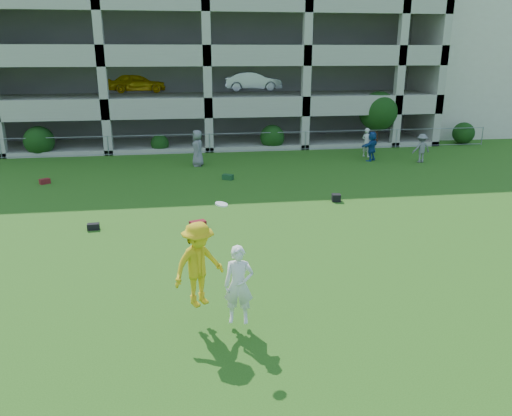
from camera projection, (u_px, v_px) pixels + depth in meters
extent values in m
plane|color=#235114|center=(256.00, 297.00, 12.60)|extent=(100.00, 100.00, 0.00)
cube|color=beige|center=(482.00, 63.00, 40.80)|extent=(16.00, 14.00, 10.00)
imported|color=slate|center=(198.00, 148.00, 26.75)|extent=(0.73, 1.02, 1.94)
imported|color=navy|center=(372.00, 146.00, 28.07)|extent=(1.49, 1.37, 1.66)
imported|color=silver|center=(367.00, 142.00, 29.14)|extent=(0.70, 0.73, 1.69)
imported|color=slate|center=(421.00, 148.00, 27.68)|extent=(1.09, 0.70, 1.59)
cube|color=#601013|center=(198.00, 225.00, 17.41)|extent=(0.62, 0.47, 0.28)
cube|color=black|center=(93.00, 227.00, 17.33)|extent=(0.41, 0.27, 0.22)
cube|color=black|center=(336.00, 198.00, 20.60)|extent=(0.40, 0.40, 0.30)
cube|color=#540E1B|center=(45.00, 181.00, 23.34)|extent=(0.53, 0.49, 0.24)
cube|color=#143920|center=(228.00, 177.00, 24.11)|extent=(0.58, 0.52, 0.25)
imported|color=gold|center=(199.00, 264.00, 10.95)|extent=(1.45, 1.28, 1.94)
imported|color=white|center=(239.00, 285.00, 10.88)|extent=(0.72, 0.54, 1.79)
cylinder|color=white|center=(221.00, 204.00, 10.48)|extent=(0.27, 0.27, 0.10)
cube|color=#9E998C|center=(198.00, 51.00, 41.70)|extent=(30.00, 0.50, 12.00)
cube|color=#9E998C|center=(398.00, 50.00, 37.44)|extent=(0.50, 14.00, 12.00)
cube|color=#9E998C|center=(204.00, 133.00, 37.08)|extent=(30.00, 14.00, 0.30)
cube|color=#9E998C|center=(203.00, 92.00, 36.19)|extent=(30.00, 14.00, 0.30)
cube|color=#9E998C|center=(201.00, 48.00, 35.29)|extent=(30.00, 14.00, 0.30)
cube|color=#9E998C|center=(200.00, 3.00, 34.39)|extent=(30.00, 14.00, 0.30)
cube|color=#9E998C|center=(208.00, 110.00, 29.90)|extent=(30.00, 0.30, 0.90)
cube|color=#9E998C|center=(207.00, 58.00, 29.00)|extent=(30.00, 0.30, 0.90)
cube|color=#9E998C|center=(205.00, 3.00, 28.10)|extent=(30.00, 0.30, 0.90)
cube|color=#9E998C|center=(100.00, 50.00, 28.11)|extent=(0.50, 0.50, 12.00)
cube|color=#9E998C|center=(207.00, 50.00, 28.96)|extent=(0.50, 0.50, 12.00)
cube|color=#9E998C|center=(307.00, 50.00, 29.82)|extent=(0.50, 0.50, 12.00)
cube|color=#9E998C|center=(402.00, 50.00, 30.68)|extent=(0.50, 0.50, 12.00)
cube|color=#605E59|center=(200.00, 50.00, 37.22)|extent=(29.00, 9.00, 11.60)
imported|color=yellow|center=(137.00, 82.00, 33.42)|extent=(3.90, 1.62, 1.32)
imported|color=silver|center=(252.00, 81.00, 34.54)|extent=(4.03, 1.47, 1.32)
cylinder|color=gray|center=(0.00, 149.00, 28.63)|extent=(0.06, 0.06, 1.20)
cylinder|color=gray|center=(108.00, 146.00, 29.49)|extent=(0.06, 0.06, 1.20)
cylinder|color=gray|center=(209.00, 143.00, 30.35)|extent=(0.06, 0.06, 1.20)
cylinder|color=gray|center=(305.00, 141.00, 31.20)|extent=(0.06, 0.06, 1.20)
cylinder|color=gray|center=(396.00, 138.00, 32.06)|extent=(0.06, 0.06, 1.20)
cylinder|color=gray|center=(482.00, 136.00, 32.92)|extent=(0.06, 0.06, 1.20)
cylinder|color=gray|center=(209.00, 134.00, 30.18)|extent=(36.00, 0.04, 0.04)
cylinder|color=gray|center=(210.00, 151.00, 30.50)|extent=(36.00, 0.04, 0.04)
sphere|color=#163D11|center=(39.00, 141.00, 29.40)|extent=(1.76, 1.76, 1.76)
sphere|color=#163D11|center=(160.00, 143.00, 30.50)|extent=(1.10, 1.10, 1.10)
sphere|color=#163D11|center=(272.00, 137.00, 31.43)|extent=(1.54, 1.54, 1.54)
cylinder|color=#382314|center=(377.00, 131.00, 32.56)|extent=(0.16, 0.16, 1.96)
sphere|color=#163D11|center=(379.00, 111.00, 32.18)|extent=(2.52, 2.52, 2.52)
sphere|color=#163D11|center=(463.00, 133.00, 33.30)|extent=(1.43, 1.43, 1.43)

